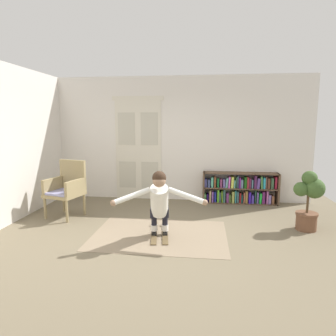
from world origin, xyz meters
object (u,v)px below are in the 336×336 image
Objects in this scene: wicker_chair at (67,187)px; potted_plant at (309,198)px; skis_pair at (160,233)px; person_skier at (159,200)px; bookshelf at (240,189)px.

wicker_chair reaches higher than potted_plant.
skis_pair is (1.97, -0.76, -0.56)m from wicker_chair.
wicker_chair is 2.23m from person_skier.
person_skier is at bearing -123.27° from bookshelf.
skis_pair is at bearing -21.18° from wicker_chair.
wicker_chair is 1.07× the size of potted_plant.
potted_plant reaches higher than skis_pair.
person_skier is at bearing -26.20° from wicker_chair.
person_skier is (-2.50, -0.76, 0.09)m from potted_plant.
wicker_chair is at bearing 158.82° from skis_pair.
bookshelf is at bearing 121.73° from potted_plant.
wicker_chair is at bearing 153.80° from person_skier.
potted_plant is at bearing 16.89° from person_skier.
potted_plant is (4.49, -0.22, -0.02)m from wicker_chair.
wicker_chair is at bearing -159.12° from bookshelf.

